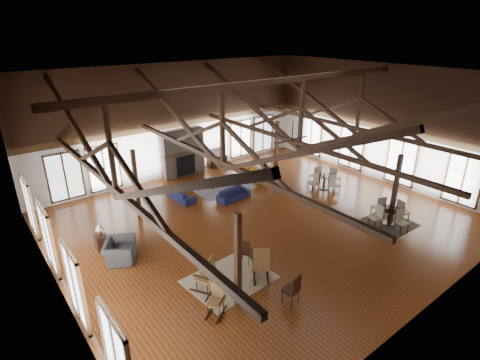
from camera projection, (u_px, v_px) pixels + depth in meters
floor at (262, 220)px, 15.95m from camera, size 16.00×16.00×0.00m
ceiling at (266, 75)px, 13.67m from camera, size 16.00×14.00×0.02m
wall_back at (177, 121)px, 19.92m from camera, size 16.00×0.02×6.00m
wall_front at (442, 220)px, 9.70m from camera, size 16.00×0.02×6.00m
wall_left at (45, 209)px, 10.27m from camera, size 0.02×14.00×6.00m
wall_right at (380, 124)px, 19.35m from camera, size 0.02×14.00×6.00m
roof_truss at (265, 128)px, 14.42m from camera, size 15.60×14.07×3.14m
post_grid at (263, 187)px, 15.37m from camera, size 8.16×7.16×3.05m
fireplace at (182, 153)px, 20.33m from camera, size 2.50×0.69×2.60m
ceiling_fan at (292, 139)px, 14.08m from camera, size 1.60×1.60×0.75m
sofa_navy_front at (234, 194)px, 17.82m from camera, size 1.71×0.77×0.49m
sofa_navy_left at (181, 195)px, 17.76m from camera, size 1.71×0.79×0.49m
sofa_orange at (253, 174)px, 20.22m from camera, size 2.05×1.14×0.57m
coffee_table at (219, 181)px, 19.12m from camera, size 1.13×0.67×0.41m
vase at (217, 178)px, 19.09m from camera, size 0.22×0.22×0.18m
armchair at (120, 251)px, 13.12m from camera, size 1.43×1.48×0.73m
side_table_lamp at (101, 240)px, 13.72m from camera, size 0.42×0.42×1.08m
rocking_chair_a at (208, 276)px, 11.51m from camera, size 0.87×1.02×1.17m
rocking_chair_b at (261, 264)px, 12.03m from camera, size 0.94×1.04×1.20m
rocking_chair_c at (217, 298)px, 10.69m from camera, size 0.85×0.75×0.97m
side_chair_a at (245, 250)px, 12.81m from camera, size 0.57×0.57×0.97m
side_chair_b at (294, 288)px, 10.92m from camera, size 0.51×0.51×1.01m
cafe_table_near at (390, 213)px, 15.46m from camera, size 1.91×1.91×0.98m
cafe_table_far at (324, 179)px, 18.87m from camera, size 1.96×1.96×1.00m
cup_near at (388, 208)px, 15.37m from camera, size 0.17×0.17×0.10m
cup_far at (324, 175)px, 18.70m from camera, size 0.14×0.14×0.10m
tv_console at (217, 161)px, 22.09m from camera, size 1.17×0.44×0.59m
television at (217, 151)px, 21.88m from camera, size 1.01×0.17×0.58m
rug_tan at (230, 279)px, 12.22m from camera, size 2.80×2.27×0.01m
rug_navy at (222, 186)px, 19.30m from camera, size 3.06×2.33×0.01m
rug_dark at (387, 223)px, 15.67m from camera, size 2.10×1.92×0.01m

